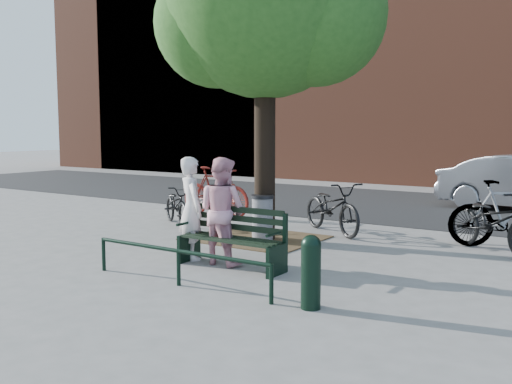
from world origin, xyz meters
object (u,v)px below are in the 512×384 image
Objects in this scene: person_left at (192,208)px; person_right at (222,211)px; bollard at (311,269)px; litter_bin at (262,218)px; bicycle_c at (332,207)px; park_bench at (234,237)px.

person_right is (0.62, -0.00, 0.01)m from person_left.
bollard is 4.11m from litter_bin.
person_left is 0.83× the size of bicycle_c.
park_bench is 0.85× the size of bicycle_c.
litter_bin is at bearing -73.60° from person_right.
person_right is at bearing 151.30° from bollard.
person_left reaches higher than bicycle_c.
park_bench is at bearing -146.73° from bicycle_c.
park_bench is 1.03× the size of person_right.
bicycle_c is (-2.01, 4.64, 0.06)m from bollard.
person_left is 3.16m from bollard.
bollard is at bearing -171.27° from person_left.
park_bench is 0.47m from person_right.
bicycle_c is (-0.03, 3.47, 0.06)m from park_bench.
bollard is (2.88, -1.24, -0.36)m from person_left.
person_right reaches higher than litter_bin.
park_bench is 0.97m from person_left.
person_right is at bearing -151.38° from bicycle_c.
person_left is at bearing 2.90° from person_right.
park_bench is at bearing -152.55° from person_left.
park_bench is at bearing 149.53° from bollard.
litter_bin is at bearing 131.22° from bollard.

